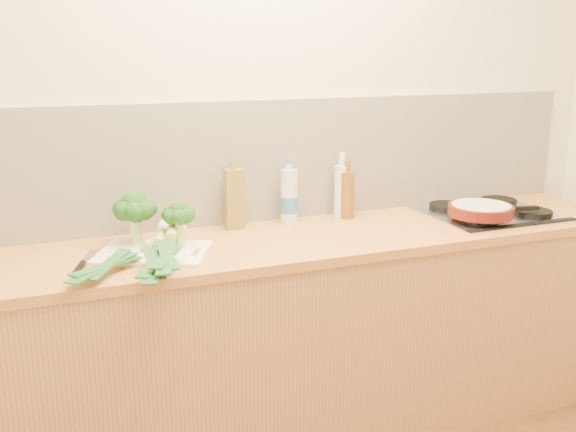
# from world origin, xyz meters

# --- Properties ---
(room_shell) EXTENTS (3.50, 3.50, 3.50)m
(room_shell) POSITION_xyz_m (0.00, 1.49, 1.17)
(room_shell) COLOR beige
(room_shell) RESTS_ON ground
(counter) EXTENTS (3.20, 0.62, 0.90)m
(counter) POSITION_xyz_m (0.00, 1.20, 0.45)
(counter) COLOR #AD8148
(counter) RESTS_ON ground
(gas_hob) EXTENTS (0.58, 0.50, 0.04)m
(gas_hob) POSITION_xyz_m (1.02, 1.20, 0.91)
(gas_hob) COLOR silver
(gas_hob) RESTS_ON counter
(chopping_board) EXTENTS (0.49, 0.44, 0.01)m
(chopping_board) POSITION_xyz_m (-0.55, 1.18, 0.91)
(chopping_board) COLOR silver
(chopping_board) RESTS_ON counter
(broccoli_left) EXTENTS (0.17, 0.17, 0.21)m
(broccoli_left) POSITION_xyz_m (-0.59, 1.30, 1.05)
(broccoli_left) COLOR #B2CB76
(broccoli_left) RESTS_ON chopping_board
(broccoli_right) EXTENTS (0.13, 0.13, 0.17)m
(broccoli_right) POSITION_xyz_m (-0.43, 1.23, 1.03)
(broccoli_right) COLOR #B2CB76
(broccoli_right) RESTS_ON chopping_board
(leek_front) EXTENTS (0.50, 0.54, 0.04)m
(leek_front) POSITION_xyz_m (-0.58, 1.17, 0.94)
(leek_front) COLOR white
(leek_front) RESTS_ON chopping_board
(leek_mid) EXTENTS (0.23, 0.70, 0.04)m
(leek_mid) POSITION_xyz_m (-0.53, 1.13, 0.95)
(leek_mid) COLOR white
(leek_mid) RESTS_ON chopping_board
(leek_back) EXTENTS (0.21, 0.60, 0.04)m
(leek_back) POSITION_xyz_m (-0.50, 1.09, 0.97)
(leek_back) COLOR white
(leek_back) RESTS_ON chopping_board
(chefs_knife) EXTENTS (0.12, 0.30, 0.02)m
(chefs_knife) POSITION_xyz_m (-0.81, 1.11, 0.91)
(chefs_knife) COLOR silver
(chefs_knife) RESTS_ON counter
(skillet) EXTENTS (0.42, 0.29, 0.05)m
(skillet) POSITION_xyz_m (0.89, 1.09, 0.96)
(skillet) COLOR #54150E
(skillet) RESTS_ON gas_hob
(oil_tin) EXTENTS (0.08, 0.05, 0.29)m
(oil_tin) POSITION_xyz_m (-0.16, 1.41, 1.03)
(oil_tin) COLOR olive
(oil_tin) RESTS_ON counter
(glass_bottle) EXTENTS (0.07, 0.07, 0.30)m
(glass_bottle) POSITION_xyz_m (0.36, 1.42, 1.03)
(glass_bottle) COLOR silver
(glass_bottle) RESTS_ON counter
(amber_bottle) EXTENTS (0.06, 0.06, 0.27)m
(amber_bottle) POSITION_xyz_m (0.37, 1.39, 1.01)
(amber_bottle) COLOR brown
(amber_bottle) RESTS_ON counter
(water_bottle) EXTENTS (0.08, 0.08, 0.27)m
(water_bottle) POSITION_xyz_m (0.10, 1.41, 1.01)
(water_bottle) COLOR silver
(water_bottle) RESTS_ON counter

